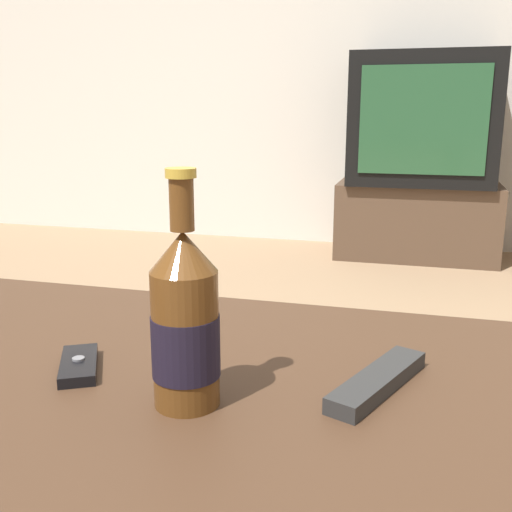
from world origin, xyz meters
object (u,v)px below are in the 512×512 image
Objects in this scene: television at (423,120)px; beer_bottle at (185,323)px; remote_control at (378,381)px; tv_stand at (416,221)px; cell_phone at (79,365)px.

television is 2.83× the size of beer_bottle.
tv_stand is at bearing 111.65° from remote_control.
remote_control is at bearing -21.23° from cell_phone.
remote_control is (-0.03, -2.69, 0.28)m from tv_stand.
beer_bottle is at bearing -133.49° from remote_control.
television is at bearing 53.30° from cell_phone.
cell_phone is 0.61× the size of remote_control.
cell_phone is at bearing -98.33° from television.
tv_stand is at bearing 90.00° from television.
beer_bottle is 0.24m from remote_control.
television reaches higher than beer_bottle.
beer_bottle is (-0.24, -2.79, 0.37)m from tv_stand.
television is 2.70m from remote_control.
beer_bottle is 2.31× the size of cell_phone.
television is 3.98× the size of remote_control.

